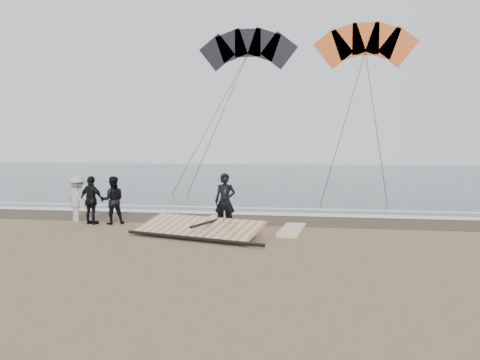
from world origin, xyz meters
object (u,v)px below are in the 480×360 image
Objects in this scene: man_main at (225,201)px; board_cream at (211,222)px; board_white at (292,230)px; sail_rig at (198,230)px.

man_main reaches higher than board_cream.
sail_rig is at bearing -151.49° from board_white.
man_main is 0.80× the size of board_white.
man_main is at bearing 62.31° from sail_rig.
sail_rig is (-2.83, -1.25, 0.15)m from board_white.
board_cream is 2.40m from sail_rig.
sail_rig reaches higher than board_cream.
sail_rig reaches higher than board_white.
board_cream is at bearing 163.66° from board_white.
man_main is 0.73× the size of board_cream.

